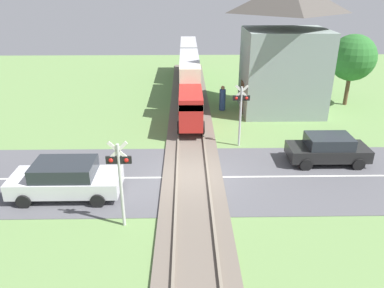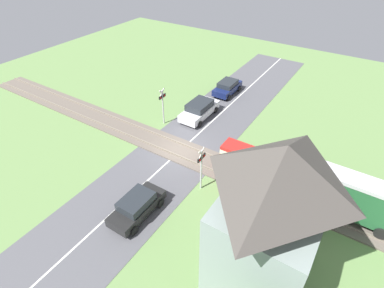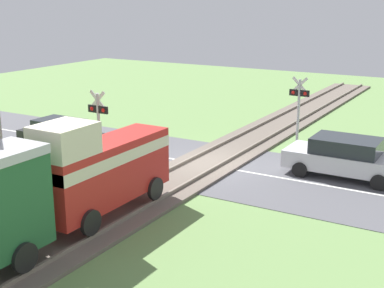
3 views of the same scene
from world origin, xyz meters
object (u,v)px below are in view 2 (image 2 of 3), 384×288
at_px(station_building, 270,221).
at_px(pedestrian_by_station, 290,214).
at_px(train, 366,202).
at_px(crossing_signal_east_approach, 201,164).
at_px(car_near_crossing, 200,109).
at_px(car_far_side, 137,206).
at_px(car_behind_queue, 227,87).
at_px(crossing_signal_west_approach, 163,102).

bearing_deg(station_building, pedestrian_by_station, 175.49).
relative_size(train, crossing_signal_east_approach, 5.31).
relative_size(train, car_near_crossing, 4.01).
bearing_deg(train, car_far_side, -60.17).
relative_size(train, pedestrian_by_station, 10.59).
xyz_separation_m(car_near_crossing, car_far_side, (12.15, 2.88, -0.05)).
distance_m(car_behind_queue, station_building, 20.71).
relative_size(car_behind_queue, crossing_signal_east_approach, 1.12).
xyz_separation_m(car_near_crossing, crossing_signal_west_approach, (2.73, -2.16, 1.39)).
bearing_deg(train, crossing_signal_west_approach, -98.92).
xyz_separation_m(crossing_signal_west_approach, pedestrian_by_station, (4.93, 13.31, -1.41)).
height_order(train, crossing_signal_east_approach, crossing_signal_east_approach).
distance_m(car_far_side, car_behind_queue, 18.08).
xyz_separation_m(crossing_signal_east_approach, pedestrian_by_station, (-0.37, 6.12, -1.41)).
bearing_deg(crossing_signal_east_approach, car_far_side, -27.60).
bearing_deg(crossing_signal_east_approach, crossing_signal_west_approach, -126.33).
bearing_deg(car_near_crossing, crossing_signal_east_approach, 32.13).
bearing_deg(crossing_signal_east_approach, station_building, 58.13).
height_order(train, car_far_side, train).
height_order(car_far_side, station_building, station_building).
height_order(car_far_side, pedestrian_by_station, pedestrian_by_station).
distance_m(car_far_side, pedestrian_by_station, 9.42).
distance_m(car_far_side, station_building, 8.66).
height_order(crossing_signal_east_approach, station_building, station_building).
height_order(train, car_behind_queue, train).
relative_size(crossing_signal_east_approach, station_building, 0.41).
relative_size(car_behind_queue, crossing_signal_west_approach, 1.12).
relative_size(car_far_side, pedestrian_by_station, 2.26).
xyz_separation_m(car_behind_queue, crossing_signal_east_approach, (13.72, 5.04, 1.46)).
distance_m(crossing_signal_west_approach, station_building, 15.87).
distance_m(train, car_far_side, 13.67).
relative_size(crossing_signal_east_approach, pedestrian_by_station, 2.00).
height_order(car_near_crossing, crossing_signal_west_approach, crossing_signal_west_approach).
xyz_separation_m(car_near_crossing, pedestrian_by_station, (7.66, 11.15, -0.02)).
bearing_deg(car_far_side, crossing_signal_west_approach, -151.86).
bearing_deg(station_building, car_near_crossing, -137.01).
bearing_deg(station_building, train, 148.34).
relative_size(car_far_side, car_behind_queue, 1.01).
xyz_separation_m(car_near_crossing, crossing_signal_east_approach, (8.02, 5.04, 1.39)).
height_order(car_near_crossing, car_far_side, car_near_crossing).
bearing_deg(station_building, car_far_side, -86.24).
bearing_deg(car_far_side, car_behind_queue, -170.83).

